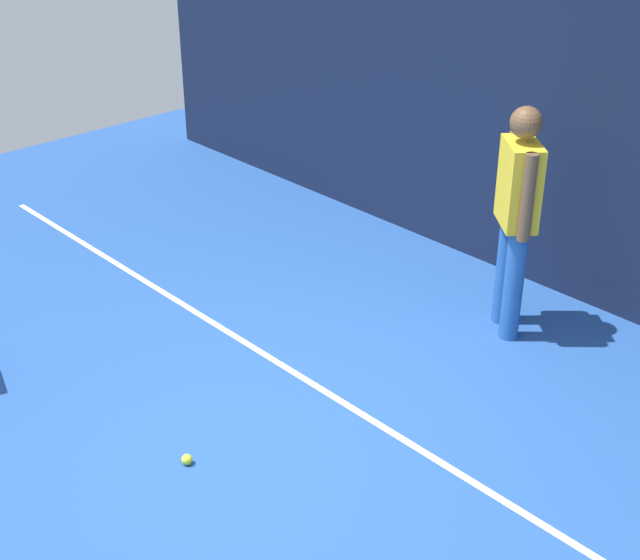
# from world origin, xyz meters

# --- Properties ---
(ground_plane) EXTENTS (12.00, 12.00, 0.00)m
(ground_plane) POSITION_xyz_m (0.00, 0.00, 0.00)
(ground_plane) COLOR #234C93
(back_fence) EXTENTS (10.00, 0.10, 2.83)m
(back_fence) POSITION_xyz_m (0.00, 3.00, 1.41)
(back_fence) COLOR #141E38
(back_fence) RESTS_ON ground
(court_line) EXTENTS (9.00, 0.05, 0.00)m
(court_line) POSITION_xyz_m (0.00, 0.63, 0.00)
(court_line) COLOR white
(court_line) RESTS_ON ground
(tennis_player) EXTENTS (0.45, 0.42, 1.70)m
(tennis_player) POSITION_xyz_m (0.11, 2.17, 0.97)
(tennis_player) COLOR #2659A5
(tennis_player) RESTS_ON ground
(tennis_ball_by_fence) EXTENTS (0.07, 0.07, 0.07)m
(tennis_ball_by_fence) POSITION_xyz_m (-0.21, -0.48, 0.03)
(tennis_ball_by_fence) COLOR #CCE033
(tennis_ball_by_fence) RESTS_ON ground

